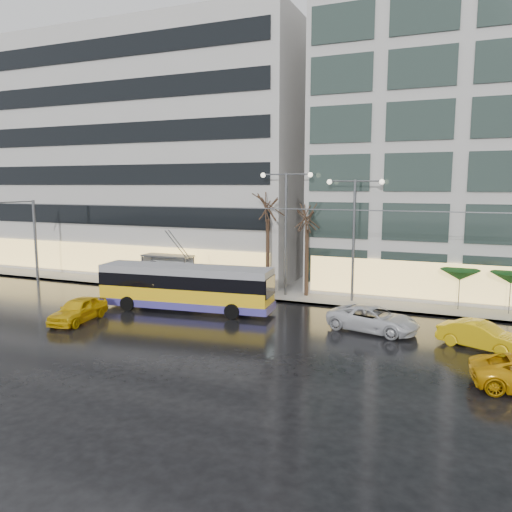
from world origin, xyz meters
The scene contains 19 objects.
ground centered at (0.00, 0.00, 0.00)m, with size 140.00×140.00×0.00m, color black.
sidewalk centered at (2.00, 14.00, 0.07)m, with size 80.00×10.00×0.15m, color gray.
kerb centered at (2.00, 9.05, 0.07)m, with size 80.00×0.10×0.15m, color slate.
building_left centered at (-16.00, 19.00, 11.15)m, with size 34.00×14.00×22.00m, color #B1AEA9.
trolleybus centered at (-2.79, 4.41, 1.47)m, with size 11.85×4.90×5.41m.
catenary centered at (1.00, 7.94, 4.25)m, with size 42.24×5.12×7.00m.
bus_shelter centered at (-8.38, 10.69, 1.96)m, with size 4.20×1.60×2.51m.
street_lamp_near centered at (2.00, 10.80, 5.99)m, with size 3.96×0.36×9.03m.
street_lamp_far centered at (7.00, 10.80, 5.71)m, with size 3.96×0.36×8.53m.
tree_a centered at (0.50, 11.00, 7.09)m, with size 3.20×3.20×8.40m.
tree_b centered at (3.50, 11.20, 6.40)m, with size 3.20×3.20×7.70m.
parasol_a centered at (14.00, 11.00, 2.45)m, with size 2.50×2.50×2.65m.
parasol_b centered at (17.00, 11.00, 2.45)m, with size 2.50×2.50×2.65m.
taxi_a centered at (-7.45, -0.52, 0.75)m, with size 1.76×4.38×1.49m, color #E5B40C.
taxi_b centered at (15.13, 3.26, 0.69)m, with size 1.46×4.20×1.38m, color #E5B30C.
sedan_silver centered at (9.52, 4.31, 0.71)m, with size 2.37×5.14×1.43m, color silver.
pedestrian_a centered at (-5.59, 9.40, 1.60)m, with size 1.14×1.15×2.19m.
pedestrian_b centered at (-5.70, 11.70, 1.03)m, with size 1.08×1.03×1.76m.
pedestrian_c centered at (-9.01, 9.84, 1.26)m, with size 1.16×1.00×2.11m.
Camera 1 is at (13.85, -23.79, 8.30)m, focal length 35.00 mm.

